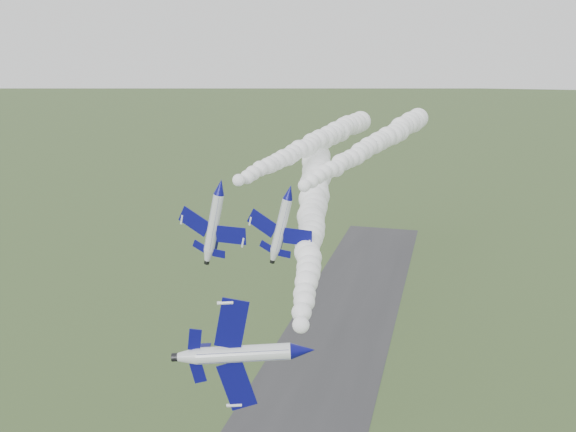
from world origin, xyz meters
name	(u,v)px	position (x,y,z in m)	size (l,w,h in m)	color
jet_lead	(303,351)	(10.38, -7.31, 34.63)	(5.04, 13.55, 11.32)	silver
smoke_trail_jet_lead	(313,212)	(2.13, 33.12, 37.56)	(5.81, 76.01, 5.81)	white
jet_pair_left	(220,187)	(-7.74, 19.01, 44.05)	(10.62, 12.86, 3.74)	silver
smoke_trail_jet_pair_left	(314,143)	(-3.14, 57.89, 44.76)	(4.89, 71.73, 4.89)	white
jet_pair_right	(289,192)	(2.33, 17.94, 44.13)	(9.41, 11.46, 3.44)	silver
smoke_trail_jet_pair_right	(375,144)	(8.77, 55.00, 45.48)	(4.63, 69.68, 4.63)	white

